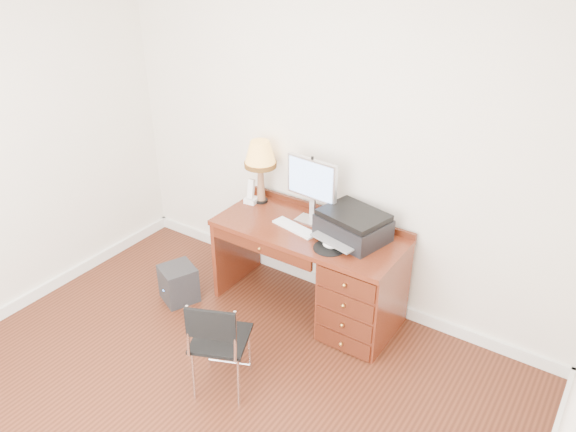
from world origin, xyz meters
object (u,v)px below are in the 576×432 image
Objects in this scene: chair at (214,336)px; desk at (344,278)px; equipment_box at (179,283)px; leg_lamp at (260,158)px; printer at (353,225)px; phone at (251,196)px; monitor at (311,182)px.

desk is at bearing 49.15° from chair.
leg_lamp is at bearing 84.68° from equipment_box.
phone is (-0.98, 0.04, -0.04)m from printer.
leg_lamp is (-0.51, 0.04, 0.07)m from monitor.
printer is at bearing -3.57° from monitor.
chair is at bearing -107.48° from desk.
monitor is (-0.40, 0.14, 0.66)m from desk.
desk is at bearing -13.52° from monitor.
printer is 0.99m from phone.
leg_lamp reaches higher than monitor.
equipment_box is at bearing -158.53° from desk.
desk is 7.12× the size of phone.
leg_lamp is 1.73× the size of equipment_box.
phone is 1.42m from chair.
phone is at bearing -168.91° from printer.
printer reaches higher than chair.
printer is at bearing 47.91° from equipment_box.
chair is (0.56, -1.29, -0.68)m from leg_lamp.
monitor is at bearing 59.78° from equipment_box.
monitor reaches higher than chair.
phone is 0.27× the size of chair.
desk is 1.18m from leg_lamp.
desk is at bearing -10.76° from leg_lamp.
leg_lamp is (-0.91, 0.17, 0.74)m from desk.
equipment_box is at bearing -119.28° from leg_lamp.
leg_lamp reaches higher than desk.
leg_lamp is at bearing -172.65° from printer.
leg_lamp reaches higher than chair.
desk is 1.41m from equipment_box.
monitor is at bearing 160.99° from desk.
monitor is 1.40m from chair.
monitor is at bearing -3.78° from phone.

